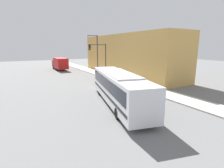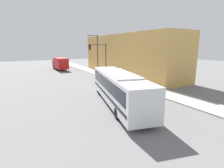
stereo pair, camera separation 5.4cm
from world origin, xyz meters
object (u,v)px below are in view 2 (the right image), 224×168
at_px(street_lamp, 96,51).
at_px(city_bus, 118,86).
at_px(traffic_light_pole, 100,55).
at_px(pedestrian_near_corner, 114,73).
at_px(parking_meter, 111,73).
at_px(delivery_truck, 60,63).
at_px(fire_hydrant, 128,81).

bearing_deg(street_lamp, city_bus, -108.10).
height_order(traffic_light_pole, pedestrian_near_corner, traffic_light_pole).
bearing_deg(pedestrian_near_corner, city_bus, -118.06).
bearing_deg(parking_meter, pedestrian_near_corner, 7.43).
relative_size(delivery_truck, fire_hydrant, 10.03).
height_order(traffic_light_pole, parking_meter, traffic_light_pole).
height_order(parking_meter, street_lamp, street_lamp).
bearing_deg(fire_hydrant, traffic_light_pole, 97.20).
xyz_separation_m(delivery_truck, street_lamp, (4.54, -10.69, 2.95)).
xyz_separation_m(delivery_truck, parking_meter, (4.59, -16.53, -0.52)).
distance_m(delivery_truck, street_lamp, 11.98).
height_order(delivery_truck, pedestrian_near_corner, delivery_truck).
bearing_deg(parking_meter, delivery_truck, 105.51).
xyz_separation_m(traffic_light_pole, parking_meter, (0.92, -2.20, -3.03)).
relative_size(city_bus, street_lamp, 1.67).
relative_size(city_bus, parking_meter, 9.26).
bearing_deg(parking_meter, street_lamp, 90.40).
bearing_deg(fire_hydrant, pedestrian_near_corner, 84.27).
height_order(street_lamp, pedestrian_near_corner, street_lamp).
bearing_deg(city_bus, traffic_light_pole, 85.16).
relative_size(delivery_truck, pedestrian_near_corner, 4.05).
bearing_deg(pedestrian_near_corner, traffic_light_pole, 123.88).
bearing_deg(street_lamp, delivery_truck, 113.03).
xyz_separation_m(parking_meter, pedestrian_near_corner, (0.51, 0.07, 0.04)).
xyz_separation_m(delivery_truck, pedestrian_near_corner, (5.10, -16.46, -0.48)).
xyz_separation_m(traffic_light_pole, pedestrian_near_corner, (1.43, -2.13, -2.99)).
bearing_deg(fire_hydrant, delivery_truck, 101.99).
distance_m(fire_hydrant, street_lamp, 11.61).
relative_size(parking_meter, street_lamp, 0.18).
height_order(city_bus, street_lamp, street_lamp).
xyz_separation_m(delivery_truck, traffic_light_pole, (3.67, -14.33, 2.51)).
height_order(city_bus, pedestrian_near_corner, city_bus).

